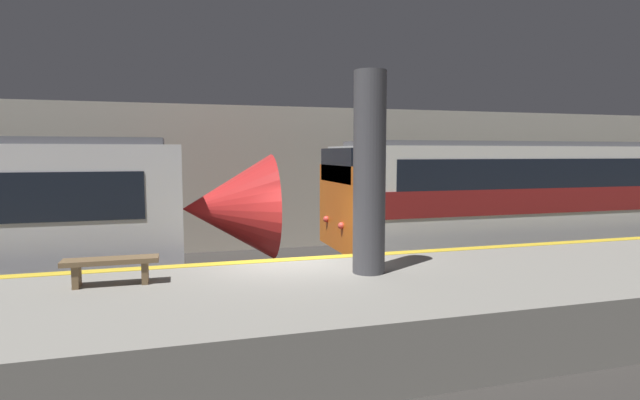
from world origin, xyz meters
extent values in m
plane|color=#33302D|center=(0.00, 0.00, 0.00)|extent=(120.00, 120.00, 0.00)
cube|color=gray|center=(0.00, -2.13, 0.52)|extent=(40.00, 4.26, 1.05)
cube|color=gold|center=(0.00, -0.15, 1.05)|extent=(40.00, 0.30, 0.01)
cube|color=#B2AD9E|center=(0.00, 6.54, 2.38)|extent=(50.00, 0.15, 4.76)
cylinder|color=#47474C|center=(1.10, -1.62, 2.86)|extent=(0.58, 0.58, 3.62)
cone|color=red|center=(-1.00, 2.55, 1.86)|extent=(2.20, 2.66, 2.66)
sphere|color=#F2EFCC|center=(-0.05, 2.55, 1.44)|extent=(0.20, 0.20, 0.20)
cube|color=black|center=(10.62, 2.55, 0.30)|extent=(15.79, 2.36, 0.60)
cube|color=silver|center=(10.62, 2.55, 2.00)|extent=(17.16, 2.88, 2.80)
cube|color=orange|center=(1.92, 2.55, 1.78)|extent=(0.25, 2.83, 2.24)
cube|color=black|center=(1.92, 2.55, 2.90)|extent=(0.25, 2.54, 0.90)
sphere|color=#EA4C42|center=(1.76, 1.90, 1.39)|extent=(0.18, 0.18, 0.18)
sphere|color=#EA4C42|center=(1.76, 3.20, 1.39)|extent=(0.18, 0.18, 0.18)
cube|color=#4C4C51|center=(10.62, 2.55, 3.47)|extent=(16.48, 2.08, 0.14)
cube|color=brown|center=(-3.82, -1.25, 1.25)|extent=(0.10, 0.32, 0.41)
cube|color=brown|center=(-2.77, -1.25, 1.25)|extent=(0.10, 0.32, 0.41)
cube|color=brown|center=(-3.30, -1.25, 1.46)|extent=(1.50, 0.40, 0.08)
camera|label=1|loc=(-2.25, -9.95, 3.23)|focal=28.00mm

